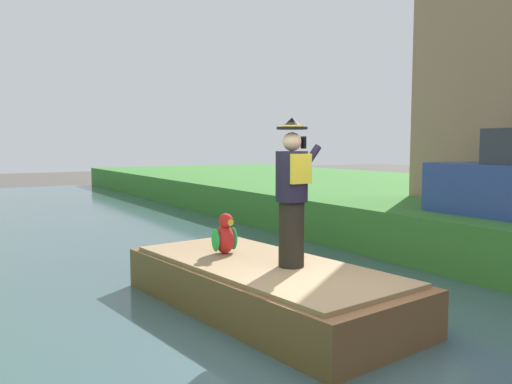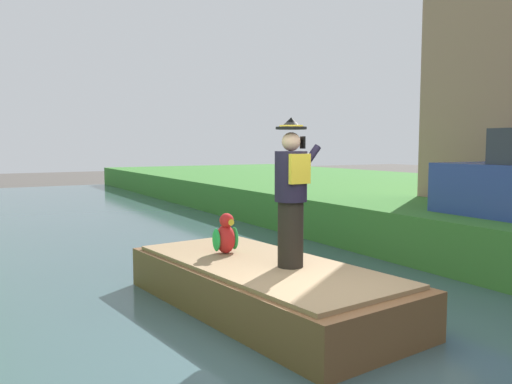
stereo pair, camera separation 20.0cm
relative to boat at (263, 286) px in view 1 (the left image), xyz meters
The scene contains 5 objects.
ground_plane 1.51m from the boat, 90.00° to the right, with size 80.00×80.00×0.00m, color #4C4742.
canal_water 1.50m from the boat, 90.00° to the right, with size 6.72×48.00×0.10m, color #3D565B.
boat is the anchor object (origin of this frame).
person_pirate 1.30m from the boat, 63.89° to the right, with size 0.61×0.42×1.85m.
parrot_plush 0.95m from the boat, 102.17° to the left, with size 0.36×0.35×0.57m.
Camera 1 is at (-3.51, -4.12, 2.23)m, focal length 36.37 mm.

